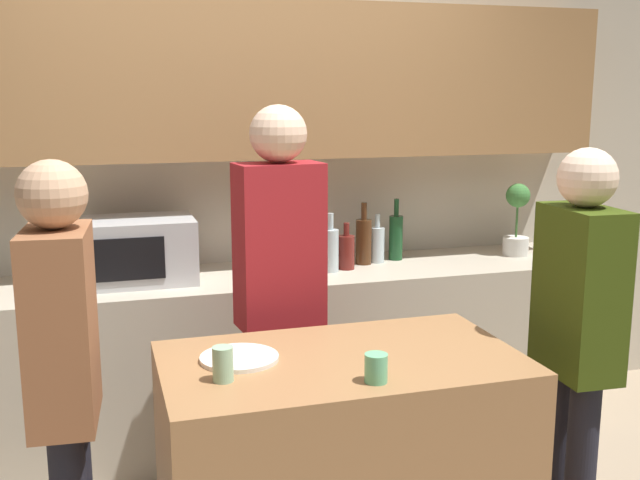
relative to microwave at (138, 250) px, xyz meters
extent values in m
cube|color=beige|center=(0.54, 0.32, 0.31)|extent=(6.40, 0.08, 2.70)
cube|color=#A37547|center=(0.54, 0.12, 0.78)|extent=(3.74, 0.32, 0.75)
cube|color=#B7AD99|center=(0.54, -0.03, -0.60)|extent=(3.60, 0.62, 0.89)
cube|color=#B7BABC|center=(0.00, 0.00, 0.00)|extent=(0.52, 0.38, 0.30)
cube|color=black|center=(-0.05, -0.19, 0.00)|extent=(0.31, 0.01, 0.19)
cylinder|color=silver|center=(2.01, 0.00, -0.10)|extent=(0.14, 0.14, 0.10)
cylinder|color=#38662D|center=(2.01, 0.00, 0.04)|extent=(0.01, 0.01, 0.18)
sphere|color=#3D7A38|center=(2.01, 0.00, 0.18)|extent=(0.13, 0.13, 0.13)
cylinder|color=silver|center=(0.93, -0.07, -0.04)|extent=(0.08, 0.08, 0.21)
cylinder|color=silver|center=(0.93, -0.07, 0.10)|extent=(0.03, 0.03, 0.08)
cylinder|color=maroon|center=(1.02, -0.04, -0.06)|extent=(0.08, 0.08, 0.17)
cylinder|color=maroon|center=(1.02, -0.04, 0.05)|extent=(0.03, 0.03, 0.07)
cylinder|color=#472814|center=(1.14, 0.04, -0.03)|extent=(0.08, 0.08, 0.23)
cylinder|color=#472814|center=(1.14, 0.04, 0.13)|extent=(0.03, 0.03, 0.09)
cylinder|color=silver|center=(1.22, 0.05, -0.06)|extent=(0.08, 0.08, 0.18)
cylinder|color=silver|center=(1.22, 0.05, 0.07)|extent=(0.03, 0.03, 0.07)
cylinder|color=#194723|center=(1.34, 0.09, -0.03)|extent=(0.07, 0.07, 0.24)
cylinder|color=#194723|center=(1.34, 0.09, 0.13)|extent=(0.03, 0.03, 0.09)
cylinder|color=white|center=(0.25, -1.22, -0.13)|extent=(0.26, 0.26, 0.01)
cylinder|color=#96C49F|center=(0.17, -1.39, -0.08)|extent=(0.06, 0.06, 0.11)
cylinder|color=#66BE89|center=(0.61, -1.53, -0.09)|extent=(0.07, 0.07, 0.09)
cylinder|color=black|center=(0.60, -0.68, -0.62)|extent=(0.11, 0.11, 0.84)
cylinder|color=black|center=(0.44, -0.69, -0.62)|extent=(0.11, 0.11, 0.84)
cube|color=maroon|center=(0.52, -0.69, 0.13)|extent=(0.36, 0.22, 0.66)
sphere|color=beige|center=(0.52, -0.69, 0.57)|extent=(0.23, 0.23, 0.23)
cylinder|color=black|center=(1.45, -1.42, -0.66)|extent=(0.11, 0.11, 0.77)
cylinder|color=black|center=(1.46, -1.26, -0.66)|extent=(0.11, 0.11, 0.77)
cube|color=#36460F|center=(1.46, -1.34, 0.03)|extent=(0.21, 0.35, 0.61)
sphere|color=beige|center=(1.46, -1.34, 0.44)|extent=(0.21, 0.21, 0.21)
cube|color=brown|center=(-0.30, -1.22, 0.03)|extent=(0.22, 0.35, 0.61)
sphere|color=tan|center=(-0.30, -1.22, 0.43)|extent=(0.21, 0.21, 0.21)
camera|label=1|loc=(-0.17, -3.54, 0.73)|focal=42.00mm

